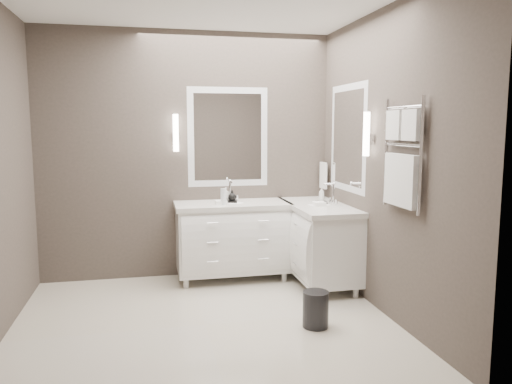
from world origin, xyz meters
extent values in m
cube|color=beige|center=(0.00, 0.00, -0.01)|extent=(3.20, 3.00, 0.01)
cube|color=#453C37|center=(0.00, 1.50, 1.35)|extent=(3.20, 0.01, 2.70)
cube|color=#453C37|center=(0.00, -1.50, 1.35)|extent=(3.20, 0.01, 2.70)
cube|color=#453C37|center=(1.60, 0.00, 1.35)|extent=(0.01, 3.00, 2.70)
cube|color=white|center=(0.45, 1.23, 0.45)|extent=(1.20, 0.55, 0.70)
cube|color=silver|center=(0.45, 1.23, 0.82)|extent=(1.24, 0.59, 0.05)
ellipsoid|color=white|center=(0.45, 1.23, 0.81)|extent=(0.36, 0.28, 0.12)
cylinder|color=white|center=(0.45, 1.39, 0.96)|extent=(0.02, 0.02, 0.22)
cube|color=white|center=(1.33, 0.90, 0.45)|extent=(0.55, 1.20, 0.70)
cube|color=silver|center=(1.33, 0.90, 0.82)|extent=(0.59, 1.24, 0.05)
ellipsoid|color=white|center=(1.33, 0.90, 0.81)|extent=(0.36, 0.28, 0.12)
cylinder|color=white|center=(1.49, 0.90, 0.96)|extent=(0.02, 0.02, 0.22)
cube|color=white|center=(0.45, 1.49, 1.55)|extent=(0.90, 0.02, 1.10)
cube|color=white|center=(0.45, 1.49, 1.55)|extent=(0.77, 0.02, 0.96)
cube|color=white|center=(1.59, 0.80, 1.55)|extent=(0.02, 0.90, 1.10)
cube|color=white|center=(1.59, 0.80, 1.55)|extent=(0.02, 0.90, 0.96)
cube|color=white|center=(-0.13, 1.43, 1.55)|extent=(0.05, 0.05, 0.10)
cylinder|color=white|center=(-0.13, 1.43, 1.60)|extent=(0.06, 0.06, 0.40)
cube|color=white|center=(1.53, 0.22, 1.55)|extent=(0.05, 0.05, 0.10)
cylinder|color=white|center=(1.53, 0.22, 1.60)|extent=(0.06, 0.06, 0.40)
cylinder|color=white|center=(1.55, 1.36, 1.25)|extent=(0.02, 0.22, 0.02)
cube|color=white|center=(1.54, 1.36, 1.11)|extent=(0.03, 0.17, 0.30)
cylinder|color=white|center=(1.56, -0.68, 1.45)|extent=(0.03, 0.03, 0.90)
cylinder|color=white|center=(1.56, -0.12, 1.45)|extent=(0.03, 0.03, 0.90)
cube|color=white|center=(1.55, -0.53, 1.68)|extent=(0.06, 0.22, 0.24)
cube|color=white|center=(1.55, -0.27, 1.68)|extent=(0.06, 0.22, 0.24)
cube|color=white|center=(1.55, -0.40, 1.24)|extent=(0.06, 0.46, 0.42)
cylinder|color=black|center=(0.90, -0.24, 0.15)|extent=(0.22, 0.22, 0.30)
cube|color=black|center=(0.41, 1.22, 0.86)|extent=(0.20, 0.17, 0.03)
cube|color=black|center=(1.37, 0.95, 0.86)|extent=(0.14, 0.17, 0.02)
cylinder|color=silver|center=(0.33, 1.09, 0.94)|extent=(0.07, 0.07, 0.17)
imported|color=white|center=(0.38, 1.24, 0.95)|extent=(0.07, 0.07, 0.14)
imported|color=black|center=(0.44, 1.19, 0.93)|extent=(0.11, 0.11, 0.12)
imported|color=white|center=(1.37, 0.95, 0.95)|extent=(0.07, 0.07, 0.16)
camera|label=1|loc=(-0.45, -4.04, 1.67)|focal=35.00mm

